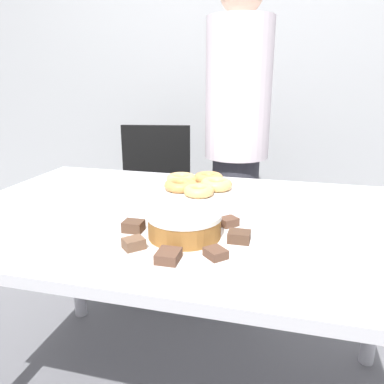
# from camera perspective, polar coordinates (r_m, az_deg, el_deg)

# --- Properties ---
(wall_back) EXTENTS (8.00, 0.05, 2.60)m
(wall_back) POSITION_cam_1_polar(r_m,az_deg,el_deg) (2.63, 8.75, 19.94)
(wall_back) COLOR #A8AAAD
(wall_back) RESTS_ON ground_plane
(table) EXTENTS (1.47, 0.93, 0.75)m
(table) POSITION_cam_1_polar(r_m,az_deg,el_deg) (1.19, -0.72, -7.30)
(table) COLOR silver
(table) RESTS_ON ground_plane
(person_standing) EXTENTS (0.30, 0.30, 1.61)m
(person_standing) POSITION_cam_1_polar(r_m,az_deg,el_deg) (1.82, 6.81, 7.47)
(person_standing) COLOR #383842
(person_standing) RESTS_ON ground_plane
(office_chair_left) EXTENTS (0.51, 0.51, 0.90)m
(office_chair_left) POSITION_cam_1_polar(r_m,az_deg,el_deg) (2.14, -5.87, -2.97)
(office_chair_left) COLOR black
(office_chair_left) RESTS_ON ground_plane
(plate_cake) EXTENTS (0.37, 0.37, 0.01)m
(plate_cake) POSITION_cam_1_polar(r_m,az_deg,el_deg) (0.97, -1.14, -7.00)
(plate_cake) COLOR white
(plate_cake) RESTS_ON table
(plate_donuts) EXTENTS (0.39, 0.39, 0.01)m
(plate_donuts) POSITION_cam_1_polar(r_m,az_deg,el_deg) (1.39, 0.79, 0.51)
(plate_donuts) COLOR white
(plate_donuts) RESTS_ON table
(frosted_cake) EXTENTS (0.19, 0.19, 0.06)m
(frosted_cake) POSITION_cam_1_polar(r_m,az_deg,el_deg) (0.95, -1.15, -4.96)
(frosted_cake) COLOR #9E662D
(frosted_cake) RESTS_ON plate_cake
(lamington_0) EXTENTS (0.05, 0.04, 0.03)m
(lamington_0) POSITION_cam_1_polar(r_m,az_deg,el_deg) (1.00, -8.91, -5.16)
(lamington_0) COLOR #513828
(lamington_0) RESTS_ON plate_cake
(lamington_1) EXTENTS (0.06, 0.06, 0.03)m
(lamington_1) POSITION_cam_1_polar(r_m,az_deg,el_deg) (0.90, -8.88, -7.75)
(lamington_1) COLOR brown
(lamington_1) RESTS_ON plate_cake
(lamington_2) EXTENTS (0.05, 0.06, 0.02)m
(lamington_2) POSITION_cam_1_polar(r_m,az_deg,el_deg) (0.84, -3.62, -9.70)
(lamington_2) COLOR brown
(lamington_2) RESTS_ON plate_cake
(lamington_3) EXTENTS (0.06, 0.06, 0.02)m
(lamington_3) POSITION_cam_1_polar(r_m,az_deg,el_deg) (0.85, 3.62, -9.28)
(lamington_3) COLOR brown
(lamington_3) RESTS_ON plate_cake
(lamington_4) EXTENTS (0.05, 0.05, 0.03)m
(lamington_4) POSITION_cam_1_polar(r_m,az_deg,el_deg) (0.94, 7.19, -6.74)
(lamington_4) COLOR #513828
(lamington_4) RESTS_ON plate_cake
(lamington_5) EXTENTS (0.06, 0.06, 0.02)m
(lamington_5) POSITION_cam_1_polar(r_m,az_deg,el_deg) (1.03, 5.58, -4.52)
(lamington_5) COLOR brown
(lamington_5) RESTS_ON plate_cake
(lamington_6) EXTENTS (0.05, 0.06, 0.03)m
(lamington_6) POSITION_cam_1_polar(r_m,az_deg,el_deg) (1.08, 0.74, -3.25)
(lamington_6) COLOR brown
(lamington_6) RESTS_ON plate_cake
(lamington_7) EXTENTS (0.06, 0.06, 0.03)m
(lamington_7) POSITION_cam_1_polar(r_m,az_deg,el_deg) (1.07, -4.89, -3.47)
(lamington_7) COLOR brown
(lamington_7) RESTS_ON plate_cake
(donut_0) EXTENTS (0.12, 0.12, 0.03)m
(donut_0) POSITION_cam_1_polar(r_m,az_deg,el_deg) (1.38, 0.79, 1.31)
(donut_0) COLOR #D18E4C
(donut_0) RESTS_ON plate_donuts
(donut_1) EXTENTS (0.12, 0.12, 0.04)m
(donut_1) POSITION_cam_1_polar(r_m,az_deg,el_deg) (1.36, 3.72, 1.18)
(donut_1) COLOR #E5AD66
(donut_1) RESTS_ON plate_donuts
(donut_2) EXTENTS (0.11, 0.11, 0.04)m
(donut_2) POSITION_cam_1_polar(r_m,az_deg,el_deg) (1.44, 2.57, 2.09)
(donut_2) COLOR #D18E4C
(donut_2) RESTS_ON plate_donuts
(donut_3) EXTENTS (0.11, 0.11, 0.03)m
(donut_3) POSITION_cam_1_polar(r_m,az_deg,el_deg) (1.44, -1.67, 2.04)
(donut_3) COLOR #E5AD66
(donut_3) RESTS_ON plate_donuts
(donut_4) EXTENTS (0.12, 0.12, 0.03)m
(donut_4) POSITION_cam_1_polar(r_m,az_deg,el_deg) (1.35, -1.73, 1.04)
(donut_4) COLOR #D18E4C
(donut_4) RESTS_ON plate_donuts
(donut_5) EXTENTS (0.10, 0.10, 0.03)m
(donut_5) POSITION_cam_1_polar(r_m,az_deg,el_deg) (1.29, 1.05, 0.17)
(donut_5) COLOR #E5AD66
(donut_5) RESTS_ON plate_donuts
(napkin) EXTENTS (0.16, 0.15, 0.01)m
(napkin) POSITION_cam_1_polar(r_m,az_deg,el_deg) (1.42, -14.64, 0.24)
(napkin) COLOR white
(napkin) RESTS_ON table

